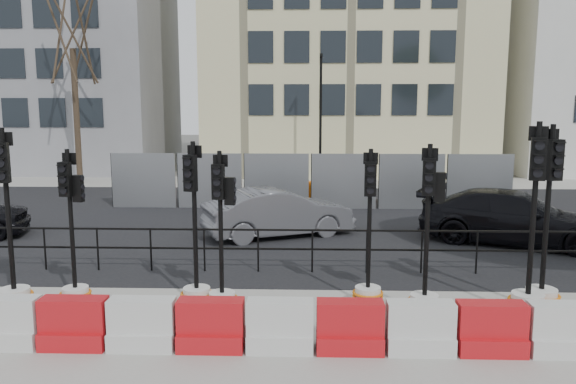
{
  "coord_description": "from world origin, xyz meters",
  "views": [
    {
      "loc": [
        -0.14,
        -10.85,
        3.69
      ],
      "look_at": [
        -0.6,
        3.0,
        1.55
      ],
      "focal_mm": 35.0,
      "sensor_mm": 36.0,
      "label": 1
    }
  ],
  "objects_px": {
    "traffic_signal_a": "(13,274)",
    "traffic_signal_d": "(222,274)",
    "car_c": "(514,218)",
    "traffic_signal_h": "(543,273)"
  },
  "relations": [
    {
      "from": "car_c",
      "to": "traffic_signal_d",
      "type": "bearing_deg",
      "value": 149.96
    },
    {
      "from": "traffic_signal_a",
      "to": "car_c",
      "type": "height_order",
      "value": "traffic_signal_a"
    },
    {
      "from": "traffic_signal_d",
      "to": "traffic_signal_h",
      "type": "relative_size",
      "value": 0.86
    },
    {
      "from": "traffic_signal_d",
      "to": "traffic_signal_h",
      "type": "distance_m",
      "value": 5.79
    },
    {
      "from": "traffic_signal_a",
      "to": "traffic_signal_d",
      "type": "xyz_separation_m",
      "value": [
        3.8,
        0.06,
        0.01
      ]
    },
    {
      "from": "traffic_signal_d",
      "to": "traffic_signal_h",
      "type": "bearing_deg",
      "value": 10.04
    },
    {
      "from": "traffic_signal_a",
      "to": "car_c",
      "type": "relative_size",
      "value": 0.62
    },
    {
      "from": "traffic_signal_d",
      "to": "car_c",
      "type": "relative_size",
      "value": 0.54
    },
    {
      "from": "traffic_signal_h",
      "to": "car_c",
      "type": "relative_size",
      "value": 0.63
    },
    {
      "from": "traffic_signal_d",
      "to": "car_c",
      "type": "distance_m",
      "value": 8.81
    }
  ]
}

